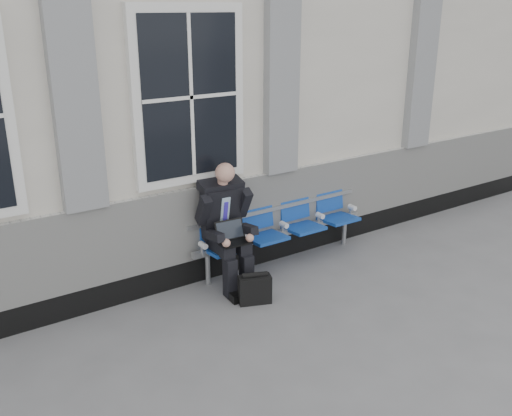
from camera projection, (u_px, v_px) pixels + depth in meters
ground at (235, 345)px, 5.68m from camera, size 70.00×70.00×0.00m
station_building at (94, 82)px, 7.64m from camera, size 14.40×4.40×4.49m
bench at (281, 223)px, 7.34m from camera, size 2.60×0.47×0.91m
businessman at (226, 222)px, 6.66m from camera, size 0.65×0.87×1.52m
briefcase at (255, 289)px, 6.44m from camera, size 0.40×0.28×0.38m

